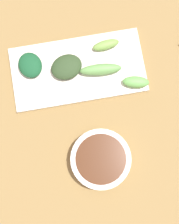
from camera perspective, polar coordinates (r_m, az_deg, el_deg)
The scene contains 8 objects.
tabletop at distance 0.78m, azimuth 0.45°, elevation -0.24°, with size 2.10×2.10×0.02m, color olive.
sauce_bowl at distance 0.74m, azimuth 2.11°, elevation -8.03°, with size 0.13×0.13×0.04m.
serving_plate at distance 0.79m, azimuth -1.98°, elevation 7.21°, with size 0.15×0.31×0.01m, color silver.
broccoli_leafy_0 at distance 0.77m, azimuth -3.95°, elevation 7.69°, with size 0.06×0.07×0.03m, color #2E4525.
broccoli_leafy_1 at distance 0.78m, azimuth -10.12°, elevation 7.90°, with size 0.06×0.05×0.02m, color #18512C.
broccoli_stalk_2 at distance 0.77m, azimuth 1.94°, elevation 7.28°, with size 0.03×0.10×0.03m, color #69A554.
broccoli_stalk_3 at distance 0.79m, azimuth 2.81°, elevation 11.40°, with size 0.02×0.06×0.02m, color #78A249.
broccoli_stalk_4 at distance 0.77m, azimuth 7.94°, elevation 5.11°, with size 0.03×0.06×0.02m, color #68AF53.
Camera 1 is at (-0.11, 0.03, 0.78)m, focal length 53.44 mm.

